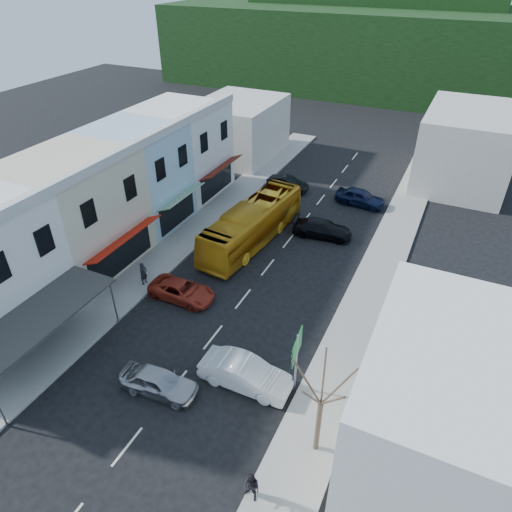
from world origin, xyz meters
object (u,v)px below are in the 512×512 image
Objects in this scene: direction_sign at (296,363)px; car_silver at (159,382)px; street_tree at (321,404)px; pedestrian_left at (143,273)px; traffic_signal at (414,155)px; pedestrian_right at (251,486)px; car_white at (245,375)px; car_red at (182,290)px; bus at (252,224)px.

car_silver is at bearing -159.53° from direction_sign.
car_silver is 0.68× the size of street_tree.
pedestrian_left is 0.37× the size of traffic_signal.
pedestrian_right is 4.35m from street_tree.
car_white is at bearing 156.29° from street_tree.
direction_sign is at bearing 108.22° from pedestrian_right.
street_tree is at bearing -58.61° from direction_sign.
car_white is 2.59× the size of pedestrian_right.
traffic_signal is at bearing 92.34° from street_tree.
car_red is 3.14m from pedestrian_left.
bus is 20.25m from traffic_signal.
pedestrian_right is at bearing -58.96° from bus.
direction_sign is (-0.50, 6.18, 0.94)m from pedestrian_right.
street_tree is (10.51, -15.14, 1.68)m from bus.
car_red is (-3.17, 7.02, 0.00)m from car_silver.
car_white is at bearing -123.80° from car_red.
pedestrian_left is 0.44× the size of direction_sign.
bus is 3.00× the size of direction_sign.
car_silver is at bearing 169.31° from pedestrian_right.
car_red is 1.00× the size of traffic_signal.
pedestrian_left is (-4.24, -8.28, -0.55)m from bus.
pedestrian_right is 0.44× the size of direction_sign.
street_tree is (1.66, 3.35, 2.23)m from pedestrian_right.
car_silver is (2.06, -15.42, -0.85)m from bus.
pedestrian_right is at bearing -117.99° from pedestrian_left.
bus is at bearing -7.41° from car_red.
bus is 2.51× the size of traffic_signal.
car_silver is 9.53m from pedestrian_left.
pedestrian_right is at bearing -91.25° from direction_sign.
car_silver is at bearing 120.55° from car_white.
direction_sign reaches higher than pedestrian_left.
bus is 8.52m from car_red.
direction_sign is at bearing 127.26° from street_tree.
traffic_signal reaches higher than pedestrian_right.
street_tree is at bearing -49.77° from bus.
car_silver is at bearing 68.90° from traffic_signal.
street_tree is at bearing 83.21° from traffic_signal.
pedestrian_right reaches higher than car_red.
bus is 15.59m from car_silver.
car_red is (-1.11, -8.40, -0.85)m from bus.
direction_sign is (6.30, 3.12, 1.24)m from car_silver.
direction_sign reaches higher than car_silver.
car_silver and car_red have the same top height.
car_silver is 0.96× the size of car_red.
street_tree is at bearing -104.99° from pedestrian_left.
car_white is 8.44m from car_red.
bus is 14.40m from car_white.
pedestrian_right is at bearing -135.22° from car_red.
car_silver is at bearing -155.55° from car_red.
pedestrian_left is at bearing 36.78° from car_silver.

